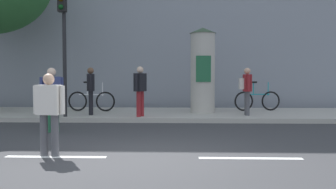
# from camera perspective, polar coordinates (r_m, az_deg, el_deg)

# --- Properties ---
(ground_plane) EXTENTS (80.00, 80.00, 0.00)m
(ground_plane) POSITION_cam_1_polar(r_m,az_deg,el_deg) (6.85, -2.34, -9.33)
(ground_plane) COLOR #38383A
(sidewalk_curb) EXTENTS (36.00, 4.00, 0.15)m
(sidewalk_curb) POSITION_cam_1_polar(r_m,az_deg,el_deg) (13.75, -0.11, -2.93)
(sidewalk_curb) COLOR #B2ADA3
(sidewalk_curb) RESTS_ON ground_plane
(lane_markings) EXTENTS (25.80, 0.16, 0.01)m
(lane_markings) POSITION_cam_1_polar(r_m,az_deg,el_deg) (6.85, -2.34, -9.30)
(lane_markings) COLOR silver
(lane_markings) RESTS_ON ground_plane
(traffic_light) EXTENTS (0.24, 0.45, 4.01)m
(traffic_light) POSITION_cam_1_polar(r_m,az_deg,el_deg) (12.55, -15.26, 9.20)
(traffic_light) COLOR black
(traffic_light) RESTS_ON sidewalk_curb
(poster_column) EXTENTS (0.94, 0.94, 2.98)m
(poster_column) POSITION_cam_1_polar(r_m,az_deg,el_deg) (13.64, 5.17, 3.69)
(poster_column) COLOR #B2ADA3
(poster_column) RESTS_ON sidewalk_curb
(pedestrian_in_light_jacket) EXTENTS (0.53, 0.41, 1.65)m
(pedestrian_in_light_jacket) POSITION_cam_1_polar(r_m,az_deg,el_deg) (10.24, -16.81, -0.02)
(pedestrian_in_light_jacket) COLOR #1E5938
(pedestrian_in_light_jacket) RESTS_ON ground_plane
(pedestrian_in_dark_shirt) EXTENTS (0.60, 0.43, 1.48)m
(pedestrian_in_dark_shirt) POSITION_cam_1_polar(r_m,az_deg,el_deg) (7.20, -17.10, -1.84)
(pedestrian_in_dark_shirt) COLOR #4C4C51
(pedestrian_in_dark_shirt) RESTS_ON ground_plane
(pedestrian_near_pole) EXTENTS (0.32, 0.60, 1.57)m
(pedestrian_near_pole) POSITION_cam_1_polar(r_m,az_deg,el_deg) (12.96, -11.36, 1.06)
(pedestrian_near_pole) COLOR black
(pedestrian_near_pole) RESTS_ON sidewalk_curb
(pedestrian_with_bag) EXTENTS (0.39, 0.62, 1.55)m
(pedestrian_with_bag) POSITION_cam_1_polar(r_m,az_deg,el_deg) (12.85, 11.54, 1.08)
(pedestrian_with_bag) COLOR #4C4C51
(pedestrian_with_bag) RESTS_ON sidewalk_curb
(pedestrian_in_red_top) EXTENTS (0.38, 0.64, 1.59)m
(pedestrian_in_red_top) POSITION_cam_1_polar(r_m,az_deg,el_deg) (12.23, -4.14, 1.11)
(pedestrian_in_red_top) COLOR maroon
(pedestrian_in_red_top) RESTS_ON sidewalk_curb
(bicycle_leaning) EXTENTS (1.75, 0.41, 1.09)m
(bicycle_leaning) POSITION_cam_1_polar(r_m,az_deg,el_deg) (14.61, 13.09, -0.84)
(bicycle_leaning) COLOR black
(bicycle_leaning) RESTS_ON sidewalk_curb
(bicycle_upright) EXTENTS (1.77, 0.22, 1.09)m
(bicycle_upright) POSITION_cam_1_polar(r_m,az_deg,el_deg) (14.35, -11.27, -0.89)
(bicycle_upright) COLOR black
(bicycle_upright) RESTS_ON sidewalk_curb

